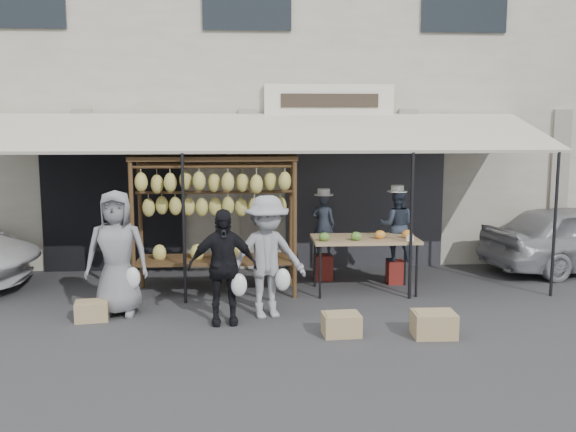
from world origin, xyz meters
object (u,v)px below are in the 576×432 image
at_px(customer_left, 117,253).
at_px(crate_near_b, 434,324).
at_px(banana_rack, 215,197).
at_px(crate_far, 92,311).
at_px(vendor_right, 396,225).
at_px(crate_near_a, 341,324).
at_px(customer_right, 267,257).
at_px(vendor_left, 323,224).
at_px(produce_table, 365,240).
at_px(customer_mid, 223,267).

xyz_separation_m(customer_left, crate_near_b, (4.26, -1.25, -0.74)).
distance_m(banana_rack, crate_far, 2.57).
distance_m(vendor_right, crate_near_a, 3.09).
height_order(customer_right, crate_near_a, customer_right).
bearing_deg(banana_rack, customer_right, -59.02).
relative_size(crate_near_a, crate_far, 1.07).
xyz_separation_m(vendor_left, crate_near_a, (-0.13, -3.00, -0.85)).
relative_size(banana_rack, crate_near_b, 4.80).
distance_m(banana_rack, crate_near_b, 3.97).
relative_size(vendor_left, crate_near_a, 2.27).
distance_m(produce_table, crate_far, 4.34).
height_order(produce_table, crate_near_b, produce_table).
height_order(customer_left, customer_mid, customer_left).
bearing_deg(crate_near_b, crate_far, 167.61).
height_order(vendor_right, crate_near_a, vendor_right).
xyz_separation_m(vendor_right, customer_left, (-4.41, -1.52, -0.11)).
distance_m(customer_left, customer_right, 2.15).
relative_size(vendor_left, customer_left, 0.61).
relative_size(banana_rack, customer_right, 1.49).
bearing_deg(vendor_left, crate_near_a, 103.00).
relative_size(customer_left, customer_mid, 1.13).
height_order(banana_rack, vendor_left, banana_rack).
bearing_deg(crate_far, banana_rack, 37.90).
relative_size(customer_right, crate_near_a, 3.62).
relative_size(vendor_left, customer_mid, 0.68).
distance_m(produce_table, customer_left, 3.90).
relative_size(customer_left, crate_far, 4.02).
relative_size(produce_table, crate_near_a, 3.53).
height_order(vendor_left, vendor_right, vendor_right).
xyz_separation_m(vendor_right, crate_near_b, (-0.15, -2.78, -0.85)).
bearing_deg(customer_right, banana_rack, 105.78).
xyz_separation_m(banana_rack, customer_left, (-1.35, -1.06, -0.67)).
bearing_deg(vendor_right, customer_mid, 45.60).
distance_m(vendor_left, customer_left, 3.71).
bearing_deg(crate_far, crate_near_b, -12.39).
height_order(customer_mid, crate_near_b, customer_mid).
bearing_deg(crate_near_b, crate_near_a, 173.63).
relative_size(banana_rack, vendor_left, 2.38).
bearing_deg(customer_mid, banana_rack, 91.65).
relative_size(produce_table, customer_mid, 1.06).
distance_m(crate_near_a, crate_far, 3.51).
bearing_deg(customer_mid, crate_near_b, -19.67).
height_order(vendor_left, crate_far, vendor_left).
bearing_deg(crate_far, customer_left, 37.18).
xyz_separation_m(vendor_right, crate_near_a, (-1.34, -2.65, -0.87)).
xyz_separation_m(banana_rack, vendor_left, (1.85, 0.81, -0.58)).
bearing_deg(vendor_left, banana_rack, 39.23).
bearing_deg(vendor_left, crate_far, 46.49).
xyz_separation_m(crate_near_a, crate_far, (-3.40, 0.87, -0.01)).
relative_size(banana_rack, customer_mid, 1.63).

